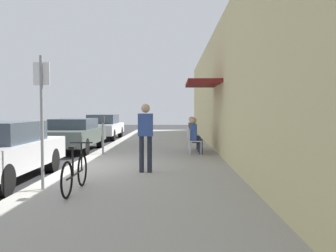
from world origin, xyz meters
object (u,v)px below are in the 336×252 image
object	(u,v)px
cafe_chair_1	(192,138)
seated_patron_2	(193,132)
cafe_chair_0	(193,140)
parked_car_2	(103,126)
parked_car_1	(74,134)
street_sign	(42,111)
parking_meter	(103,132)
seated_patron_0	(195,134)
seated_patron_1	(194,133)
cafe_chair_2	(191,137)
bicycle_0	(75,173)
pedestrian_standing	(145,132)

from	to	relation	value
cafe_chair_1	seated_patron_2	distance (m)	0.74
cafe_chair_0	parked_car_2	bearing A→B (deg)	121.16
parked_car_1	cafe_chair_1	size ratio (longest dim) A/B	5.06
street_sign	parking_meter	bearing A→B (deg)	89.49
seated_patron_0	seated_patron_1	xyz separation A→B (m)	(-0.00, 0.80, 0.00)
cafe_chair_2	cafe_chair_1	bearing A→B (deg)	-89.99
seated_patron_1	cafe_chair_2	bearing A→B (deg)	94.79
cafe_chair_1	cafe_chair_2	distance (m)	0.71
parking_meter	parked_car_1	bearing A→B (deg)	130.45
seated_patron_2	cafe_chair_1	bearing A→B (deg)	-94.79
parking_meter	seated_patron_1	size ratio (longest dim) A/B	1.02
parked_car_1	parking_meter	xyz separation A→B (m)	(1.55, -1.82, 0.19)
street_sign	seated_patron_0	distance (m)	6.52
seated_patron_0	seated_patron_2	size ratio (longest dim) A/B	1.00
bicycle_0	seated_patron_1	world-z (taller)	seated_patron_1
parking_meter	seated_patron_2	distance (m)	3.55
parked_car_2	seated_patron_2	size ratio (longest dim) A/B	3.41
parked_car_1	cafe_chair_0	world-z (taller)	parked_car_1
cafe_chair_1	seated_patron_1	distance (m)	0.20
bicycle_0	seated_patron_0	xyz separation A→B (m)	(2.60, 5.76, 0.34)
parked_car_1	pedestrian_standing	size ratio (longest dim) A/B	2.59
parked_car_2	pedestrian_standing	distance (m)	11.97
parked_car_1	bicycle_0	world-z (taller)	parked_car_1
parked_car_1	seated_patron_1	distance (m)	4.92
seated_patron_1	seated_patron_2	size ratio (longest dim) A/B	1.00
parked_car_1	bicycle_0	size ratio (longest dim) A/B	2.57
parked_car_1	seated_patron_2	bearing A→B (deg)	-4.53
street_sign	seated_patron_2	distance (m)	7.86
parked_car_1	cafe_chair_1	xyz separation A→B (m)	(4.74, -1.10, -0.07)
parked_car_1	bicycle_0	xyz separation A→B (m)	(2.19, -7.66, -0.22)
street_sign	parked_car_1	bearing A→B (deg)	101.37
parking_meter	cafe_chair_2	world-z (taller)	parking_meter
bicycle_0	seated_patron_1	xyz separation A→B (m)	(2.60, 6.56, 0.34)
parked_car_1	cafe_chair_0	distance (m)	5.10
bicycle_0	parked_car_2	bearing A→B (deg)	99.16
street_sign	cafe_chair_0	xyz separation A→B (m)	(3.24, 5.57, -1.02)
cafe_chair_2	parked_car_1	bearing A→B (deg)	175.39
seated_patron_1	parked_car_2	bearing A→B (deg)	124.26
street_sign	bicycle_0	size ratio (longest dim) A/B	1.52
parked_car_2	seated_patron_0	world-z (taller)	seated_patron_0
seated_patron_0	seated_patron_2	distance (m)	1.52
parked_car_1	bicycle_0	distance (m)	7.97
parked_car_1	cafe_chair_1	distance (m)	4.86
seated_patron_0	pedestrian_standing	world-z (taller)	pedestrian_standing
cafe_chair_0	pedestrian_standing	bearing A→B (deg)	-110.78
cafe_chair_1	pedestrian_standing	distance (m)	4.68
cafe_chair_1	parking_meter	bearing A→B (deg)	-167.24
cafe_chair_0	seated_patron_0	distance (m)	0.20
parked_car_2	seated_patron_0	size ratio (longest dim) A/B	3.41
bicycle_0	cafe_chair_0	distance (m)	6.31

